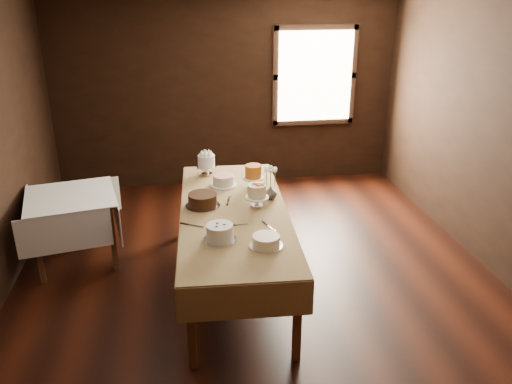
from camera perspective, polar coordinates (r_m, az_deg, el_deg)
The scene contains 20 objects.
floor at distance 5.38m, azimuth 0.33°, elevation -10.21°, with size 5.00×6.00×0.01m, color black.
wall_back at distance 7.66m, azimuth -3.23°, elevation 11.04°, with size 5.00×0.02×2.80m, color black.
wall_right at distance 5.71m, azimuth 26.06°, elevation 4.87°, with size 0.02×6.00×2.80m, color black.
window at distance 7.80m, azimuth 6.56°, elevation 12.63°, with size 1.10×0.05×1.30m, color #FFEABF.
display_table at distance 5.06m, azimuth -2.46°, elevation -2.66°, with size 1.16×2.69×0.82m.
side_table at distance 5.87m, azimuth -19.82°, elevation -1.21°, with size 1.08×1.08×0.78m.
cake_meringue at distance 5.95m, azimuth -5.51°, elevation 2.95°, with size 0.27×0.27×0.25m.
cake_lattice at distance 5.63m, azimuth -3.63°, elevation 1.23°, with size 0.30×0.30×0.11m.
cake_caramel at distance 5.54m, azimuth -0.31°, elevation 1.59°, with size 0.23×0.23×0.27m.
cake_chocolate at distance 5.11m, azimuth -5.94°, elevation -0.95°, with size 0.40×0.40×0.13m.
cake_flowers at distance 5.07m, azimuth 0.11°, elevation -0.52°, with size 0.24×0.24×0.24m.
cake_swirl at distance 4.44m, azimuth -4.04°, elevation -4.58°, with size 0.32×0.32×0.15m.
cake_cream at distance 4.34m, azimuth 1.13°, elevation -5.51°, with size 0.30×0.30×0.10m.
cake_server_a at distance 4.73m, azimuth -1.41°, elevation -3.62°, with size 0.24×0.03×0.01m, color silver.
cake_server_b at distance 4.67m, azimuth 1.66°, elevation -3.99°, with size 0.24×0.03×0.01m, color silver.
cake_server_c at distance 5.29m, azimuth -3.02°, elevation -0.74°, with size 0.24×0.03×0.01m, color silver.
cake_server_d at distance 5.36m, azimuth 0.55°, elevation -0.38°, with size 0.24×0.03×0.01m, color silver.
cake_server_e at distance 4.74m, azimuth -6.63°, elevation -3.76°, with size 0.24×0.03×0.01m, color silver.
flower_vase at distance 5.27m, azimuth 1.62°, elevation -0.07°, with size 0.13×0.13×0.14m, color #2D2823.
flower_bouquet at distance 5.20m, azimuth 1.64°, elevation 1.86°, with size 0.14×0.14×0.20m, color white, non-canonical shape.
Camera 1 is at (-0.72, -4.48, 2.89)m, focal length 36.06 mm.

